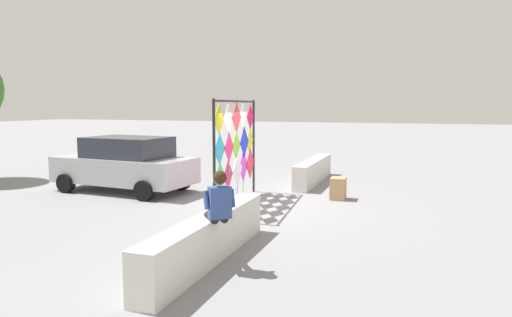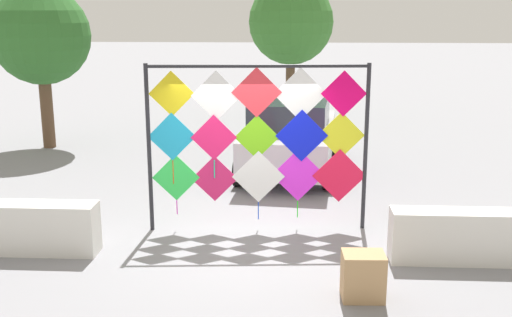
{
  "view_description": "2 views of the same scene",
  "coord_description": "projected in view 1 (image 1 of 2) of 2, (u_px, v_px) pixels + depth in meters",
  "views": [
    {
      "loc": [
        -11.44,
        -3.9,
        2.69
      ],
      "look_at": [
        -0.12,
        -0.01,
        1.3
      ],
      "focal_mm": 32.47,
      "sensor_mm": 36.0,
      "label": 1
    },
    {
      "loc": [
        0.71,
        -9.3,
        3.7
      ],
      "look_at": [
        0.17,
        0.33,
        1.33
      ],
      "focal_mm": 42.92,
      "sensor_mm": 36.0,
      "label": 2
    }
  ],
  "objects": [
    {
      "name": "ground",
      "position": [
        257.0,
        207.0,
        12.32
      ],
      "size": [
        120.0,
        120.0,
        0.0
      ],
      "primitive_type": "plane",
      "color": "gray"
    },
    {
      "name": "parked_car",
      "position": [
        125.0,
        164.0,
        14.4
      ],
      "size": [
        2.46,
        4.57,
        1.71
      ],
      "color": "#B7B7BC",
      "rests_on": "ground"
    },
    {
      "name": "plaza_ledge_right",
      "position": [
        314.0,
        171.0,
        16.19
      ],
      "size": [
        4.27,
        0.47,
        0.8
      ],
      "primitive_type": "cube",
      "color": "silver",
      "rests_on": "ground"
    },
    {
      "name": "plaza_ledge_left",
      "position": [
        208.0,
        239.0,
        7.98
      ],
      "size": [
        4.27,
        0.47,
        0.8
      ],
      "primitive_type": "cube",
      "color": "silver",
      "rests_on": "ground"
    },
    {
      "name": "seated_vendor",
      "position": [
        217.0,
        209.0,
        7.64
      ],
      "size": [
        0.78,
        0.75,
        1.65
      ],
      "color": "black",
      "rests_on": "ground"
    },
    {
      "name": "cardboard_box_large",
      "position": [
        338.0,
        188.0,
        13.26
      ],
      "size": [
        0.56,
        0.44,
        0.63
      ],
      "primitive_type": "cube",
      "rotation": [
        0.0,
        0.0,
        0.04
      ],
      "color": "tan",
      "rests_on": "ground"
    },
    {
      "name": "kite_display_rack",
      "position": [
        237.0,
        142.0,
        12.54
      ],
      "size": [
        3.69,
        0.36,
        2.84
      ],
      "color": "#232328",
      "rests_on": "ground"
    }
  ]
}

